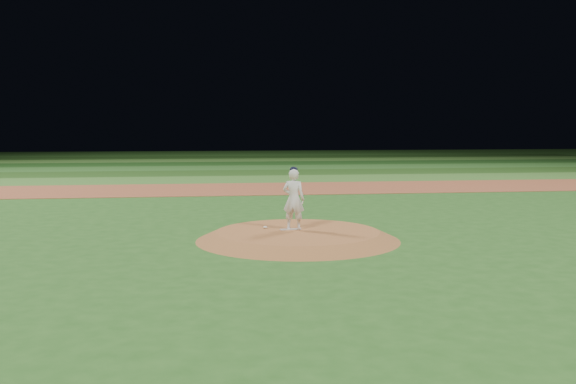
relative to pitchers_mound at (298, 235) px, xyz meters
The scene contains 12 objects.
ground 0.12m from the pitchers_mound, ahead, with size 120.00×120.00×0.00m, color #275B1D.
infield_dirt_band 14.00m from the pitchers_mound, 90.00° to the left, with size 70.00×6.00×0.02m, color #964D2E.
outfield_stripe_0 19.50m from the pitchers_mound, 90.00° to the left, with size 70.00×5.00×0.02m, color #3B7229.
outfield_stripe_1 24.50m from the pitchers_mound, 90.00° to the left, with size 70.00×5.00×0.02m, color #214917.
outfield_stripe_2 29.50m from the pitchers_mound, 90.00° to the left, with size 70.00×5.00×0.02m, color #2D6625.
outfield_stripe_3 34.50m from the pitchers_mound, 90.00° to the left, with size 70.00×5.00×0.02m, color #194415.
outfield_stripe_4 39.50m from the pitchers_mound, 90.00° to the left, with size 70.00×5.00×0.02m, color #3D742A.
outfield_stripe_5 44.50m from the pitchers_mound, 90.00° to the left, with size 70.00×5.00×0.02m, color #1C4114.
pitchers_mound is the anchor object (origin of this frame).
pitching_rubber 0.33m from the pitchers_mound, 131.50° to the left, with size 0.52×0.13×0.03m, color beige.
rosin_bag 1.00m from the pitchers_mound, 146.98° to the left, with size 0.12×0.12×0.06m, color silver.
pitcher_on_mound 1.01m from the pitchers_mound, 105.46° to the left, with size 0.72×0.61×1.72m.
Camera 1 is at (-2.54, -16.92, 3.11)m, focal length 40.00 mm.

